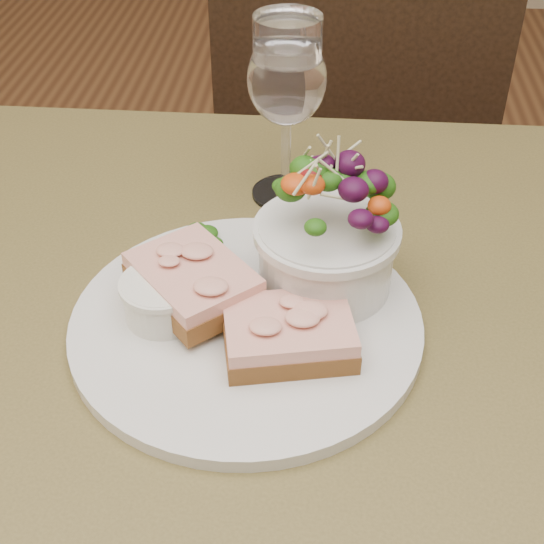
# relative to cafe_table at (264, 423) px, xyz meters

# --- Properties ---
(cafe_table) EXTENTS (0.80, 0.80, 0.75)m
(cafe_table) POSITION_rel_cafe_table_xyz_m (0.00, 0.00, 0.00)
(cafe_table) COLOR #4E4521
(cafe_table) RESTS_ON ground
(chair_far) EXTENTS (0.45, 0.45, 0.90)m
(chair_far) POSITION_rel_cafe_table_xyz_m (0.10, 0.75, -0.36)
(chair_far) COLOR black
(chair_far) RESTS_ON ground
(dinner_plate) EXTENTS (0.29, 0.29, 0.01)m
(dinner_plate) POSITION_rel_cafe_table_xyz_m (-0.02, 0.01, 0.11)
(dinner_plate) COLOR silver
(dinner_plate) RESTS_ON cafe_table
(sandwich_front) EXTENTS (0.11, 0.09, 0.03)m
(sandwich_front) POSITION_rel_cafe_table_xyz_m (0.02, -0.02, 0.13)
(sandwich_front) COLOR #472F13
(sandwich_front) RESTS_ON dinner_plate
(sandwich_back) EXTENTS (0.13, 0.13, 0.03)m
(sandwich_back) POSITION_rel_cafe_table_xyz_m (-0.06, 0.03, 0.14)
(sandwich_back) COLOR #472F13
(sandwich_back) RESTS_ON dinner_plate
(ramekin) EXTENTS (0.06, 0.06, 0.04)m
(ramekin) POSITION_rel_cafe_table_xyz_m (-0.08, 0.01, 0.13)
(ramekin) COLOR silver
(ramekin) RESTS_ON dinner_plate
(salad_bowl) EXTENTS (0.11, 0.11, 0.13)m
(salad_bowl) POSITION_rel_cafe_table_xyz_m (0.05, 0.07, 0.17)
(salad_bowl) COLOR silver
(salad_bowl) RESTS_ON dinner_plate
(garnish) EXTENTS (0.05, 0.04, 0.02)m
(garnish) POSITION_rel_cafe_table_xyz_m (-0.07, 0.11, 0.12)
(garnish) COLOR #143B0A
(garnish) RESTS_ON dinner_plate
(wine_glass) EXTENTS (0.08, 0.08, 0.18)m
(wine_glass) POSITION_rel_cafe_table_xyz_m (0.00, 0.22, 0.22)
(wine_glass) COLOR white
(wine_glass) RESTS_ON cafe_table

